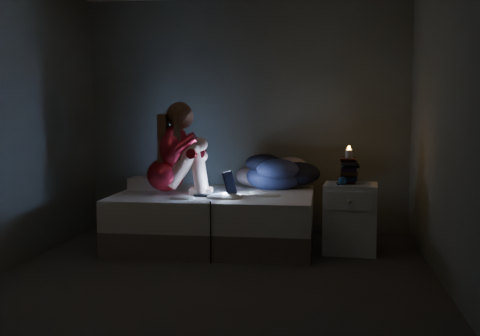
% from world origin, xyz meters
% --- Properties ---
extents(floor, '(3.60, 3.80, 0.02)m').
position_xyz_m(floor, '(0.00, 0.00, -0.01)').
color(floor, '#302D2B').
rests_on(floor, ground).
extents(wall_back, '(3.60, 0.02, 2.60)m').
position_xyz_m(wall_back, '(0.00, 1.91, 1.30)').
color(wall_back, '#61655C').
rests_on(wall_back, ground).
extents(wall_front, '(3.60, 0.02, 2.60)m').
position_xyz_m(wall_front, '(0.00, -1.91, 1.30)').
color(wall_front, '#61655C').
rests_on(wall_front, ground).
extents(wall_left, '(0.02, 3.80, 2.60)m').
position_xyz_m(wall_left, '(-1.81, 0.00, 1.30)').
color(wall_left, '#61655C').
rests_on(wall_left, ground).
extents(wall_right, '(0.02, 3.80, 2.60)m').
position_xyz_m(wall_right, '(1.81, 0.00, 1.30)').
color(wall_right, '#61655C').
rests_on(wall_right, ground).
extents(bed, '(1.95, 1.46, 0.54)m').
position_xyz_m(bed, '(-0.21, 1.10, 0.27)').
color(bed, beige).
rests_on(bed, ground).
extents(pillow, '(0.41, 0.29, 0.12)m').
position_xyz_m(pillow, '(-0.97, 1.33, 0.59)').
color(pillow, silver).
rests_on(pillow, bed).
extents(woman, '(0.61, 0.44, 0.92)m').
position_xyz_m(woman, '(-0.68, 0.91, 1.00)').
color(woman, '#A6070B').
rests_on(woman, bed).
extents(laptop, '(0.40, 0.31, 0.25)m').
position_xyz_m(laptop, '(-0.18, 0.87, 0.66)').
color(laptop, black).
rests_on(laptop, bed).
extents(clothes_pile, '(0.66, 0.54, 0.38)m').
position_xyz_m(clothes_pile, '(0.35, 1.51, 0.73)').
color(clothes_pile, navy).
rests_on(clothes_pile, bed).
extents(nightstand, '(0.53, 0.48, 0.66)m').
position_xyz_m(nightstand, '(1.13, 0.96, 0.33)').
color(nightstand, silver).
rests_on(nightstand, ground).
extents(book_stack, '(0.19, 0.25, 0.23)m').
position_xyz_m(book_stack, '(1.11, 1.01, 0.78)').
color(book_stack, black).
rests_on(book_stack, nightstand).
extents(candle, '(0.07, 0.07, 0.08)m').
position_xyz_m(candle, '(1.11, 1.01, 0.93)').
color(candle, beige).
rests_on(candle, book_stack).
extents(phone, '(0.09, 0.15, 0.01)m').
position_xyz_m(phone, '(1.03, 0.91, 0.67)').
color(phone, black).
rests_on(phone, nightstand).
extents(blue_orb, '(0.08, 0.08, 0.08)m').
position_xyz_m(blue_orb, '(1.05, 0.84, 0.70)').
color(blue_orb, navy).
rests_on(blue_orb, nightstand).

